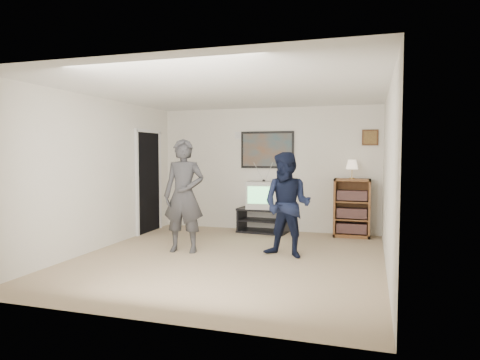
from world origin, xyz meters
The scene contains 13 objects.
room_shell centered at (0.00, 0.35, 1.25)m, with size 4.51×5.00×2.51m.
media_stand centered at (-0.02, 2.23, 0.24)m, with size 1.01×0.63×0.48m.
crt_television centered at (-0.01, 2.23, 0.75)m, with size 0.64×0.54×0.54m, color #AEAFA9, non-canonical shape.
bookshelf centered at (1.70, 2.28, 0.55)m, with size 0.67×0.38×1.10m, color brown, non-canonical shape.
table_lamp centered at (1.69, 2.25, 1.28)m, with size 0.23×0.23×0.36m, color beige, non-canonical shape.
person_tall centered at (-0.83, 0.23, 0.91)m, with size 0.66×0.43×1.81m, color #313134.
person_short centered at (0.82, 0.37, 0.80)m, with size 0.78×0.61×1.60m, color black.
controller_left centered at (-0.83, 0.48, 1.17)m, with size 0.03×0.12×0.03m, color white.
controller_right centered at (0.82, 0.56, 1.12)m, with size 0.04×0.13×0.04m, color white.
poster centered at (0.00, 2.48, 1.65)m, with size 1.10×0.03×0.75m, color black.
air_vent centered at (-0.55, 2.48, 1.95)m, with size 0.28×0.02×0.14m, color white.
small_picture centered at (2.00, 2.48, 1.88)m, with size 0.30×0.03×0.30m, color #472216.
doorway centered at (-2.23, 1.60, 1.00)m, with size 0.03×0.85×2.00m, color black.
Camera 1 is at (2.03, -6.01, 1.59)m, focal length 32.00 mm.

